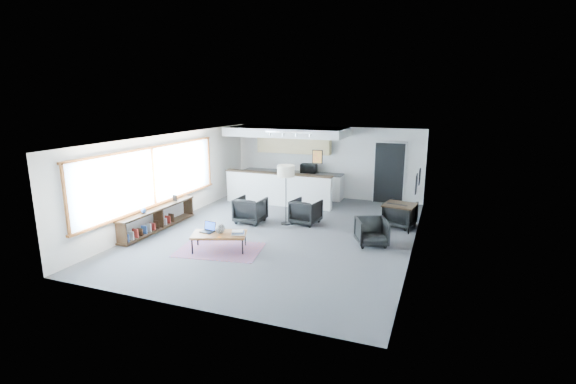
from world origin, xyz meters
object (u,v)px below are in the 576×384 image
(armchair_left, at_px, (250,209))
(microwave, at_px, (309,167))
(dining_table, at_px, (400,206))
(dining_chair_far, at_px, (400,215))
(dining_chair_near, at_px, (372,233))
(coffee_table, at_px, (219,235))
(book_stack, at_px, (238,233))
(armchair_right, at_px, (306,210))
(floor_lamp, at_px, (286,173))
(laptop, at_px, (209,229))
(ceramic_pot, at_px, (220,229))

(armchair_left, xyz_separation_m, microwave, (0.64, 3.60, 0.71))
(armchair_left, bearing_deg, dining_table, -166.14)
(dining_chair_far, bearing_deg, dining_chair_near, 89.72)
(coffee_table, height_order, dining_chair_far, dining_chair_far)
(book_stack, height_order, armchair_right, armchair_right)
(coffee_table, bearing_deg, floor_lamp, 53.16)
(laptop, xyz_separation_m, floor_lamp, (1.07, 2.51, 1.03))
(ceramic_pot, distance_m, dining_chair_near, 3.77)
(ceramic_pot, height_order, armchair_left, armchair_left)
(ceramic_pot, bearing_deg, armchair_left, 97.86)
(coffee_table, relative_size, dining_chair_far, 2.12)
(armchair_left, xyz_separation_m, dining_chair_near, (3.70, -0.66, -0.09))
(dining_chair_far, height_order, microwave, microwave)
(book_stack, height_order, dining_chair_far, dining_chair_far)
(laptop, bearing_deg, dining_chair_near, 31.76)
(dining_table, bearing_deg, armchair_left, -167.10)
(coffee_table, bearing_deg, dining_chair_near, 5.97)
(armchair_right, xyz_separation_m, dining_table, (2.63, 0.48, 0.25))
(dining_chair_near, bearing_deg, dining_chair_far, 50.68)
(ceramic_pot, distance_m, armchair_right, 3.08)
(ceramic_pot, distance_m, dining_table, 5.09)
(dining_table, bearing_deg, ceramic_pot, -139.60)
(ceramic_pot, distance_m, dining_chair_far, 5.23)
(laptop, bearing_deg, armchair_right, 68.18)
(floor_lamp, relative_size, microwave, 2.99)
(dining_table, xyz_separation_m, dining_chair_far, (0.00, 0.21, -0.30))
(laptop, distance_m, dining_table, 5.33)
(coffee_table, height_order, dining_chair_near, dining_chair_near)
(laptop, distance_m, dining_chair_far, 5.47)
(ceramic_pot, height_order, dining_chair_far, dining_chair_far)
(ceramic_pot, bearing_deg, dining_chair_far, 42.17)
(ceramic_pot, bearing_deg, microwave, 86.97)
(ceramic_pot, relative_size, book_stack, 0.61)
(laptop, height_order, dining_chair_far, dining_chair_far)
(floor_lamp, bearing_deg, armchair_right, 27.70)
(microwave, bearing_deg, armchair_left, -106.55)
(armchair_right, distance_m, dining_chair_far, 2.72)
(dining_chair_far, distance_m, microwave, 4.38)
(armchair_left, bearing_deg, dining_chair_far, -163.42)
(book_stack, height_order, floor_lamp, floor_lamp)
(dining_table, height_order, dining_chair_near, dining_table)
(floor_lamp, height_order, dining_chair_far, floor_lamp)
(laptop, xyz_separation_m, dining_table, (4.22, 3.26, 0.15))
(armchair_right, distance_m, floor_lamp, 1.27)
(coffee_table, bearing_deg, microwave, 66.33)
(coffee_table, distance_m, dining_table, 5.12)
(coffee_table, relative_size, dining_chair_near, 2.26)
(laptop, height_order, microwave, microwave)
(ceramic_pot, relative_size, dining_chair_far, 0.34)
(coffee_table, height_order, ceramic_pot, ceramic_pot)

